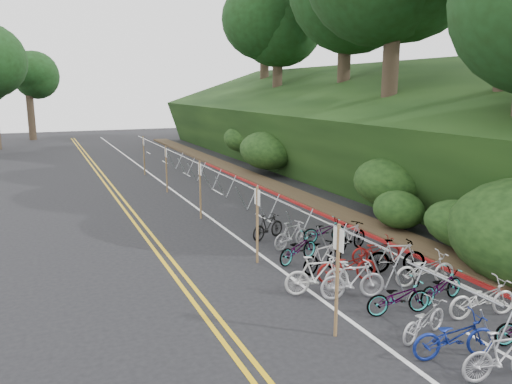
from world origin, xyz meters
TOP-DOWN VIEW (x-y plane):
  - ground at (0.00, 0.00)m, footprint 120.00×120.00m
  - road_markings at (0.63, 10.10)m, footprint 7.47×80.00m
  - red_curb at (5.70, 12.00)m, footprint 0.25×28.00m
  - embankment at (12.96, 19.04)m, footprint 14.30×48.14m
  - tree_cluster at (9.76, 22.04)m, footprint 31.81×53.51m
  - bike_rack_front at (3.03, -0.68)m, footprint 1.10×2.95m
  - bike_racks_rest at (3.00, 13.00)m, footprint 1.14×23.00m
  - signpost_near at (0.27, -0.13)m, footprint 0.08×0.40m
  - signposts_rest at (0.60, 14.00)m, footprint 0.08×18.40m
  - bike_front at (1.08, 2.07)m, footprint 0.89×1.89m
  - bike_valet at (3.02, 1.49)m, footprint 3.45×11.93m

SIDE VIEW (x-z plane):
  - ground at x=0.00m, z-range 0.00..0.00m
  - road_markings at x=0.63m, z-range 0.00..0.01m
  - red_curb at x=5.70m, z-range 0.00..0.10m
  - bike_valet at x=3.02m, z-range -0.07..1.02m
  - bike_front at x=1.08m, z-range 0.00..1.09m
  - bike_rack_front at x=3.03m, z-range 0.26..1.33m
  - bike_racks_rest at x=3.00m, z-range 0.27..1.44m
  - signposts_rest at x=0.60m, z-range 0.18..2.68m
  - signpost_near at x=0.27m, z-range 0.18..2.80m
  - embankment at x=12.96m, z-range -1.99..7.12m
  - tree_cluster at x=9.76m, z-range 2.17..19.41m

